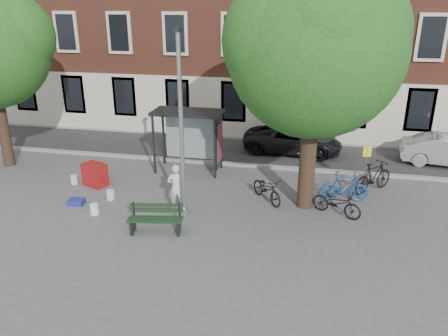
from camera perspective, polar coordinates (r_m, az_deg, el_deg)
ground at (r=15.10m, az=-5.20°, el=-6.00°), size 90.00×90.00×0.00m
road at (r=21.36m, az=0.24°, el=2.35°), size 40.00×4.00×0.01m
curb_near at (r=19.50m, az=-0.95°, el=0.67°), size 40.00×0.25×0.12m
curb_far at (r=23.21m, az=1.24°, el=4.02°), size 40.00×0.25×0.12m
lamppost at (r=14.06m, az=-5.56°, el=4.17°), size 0.28×0.35×6.11m
tree_right at (r=14.26m, az=11.99°, el=15.68°), size 5.76×5.60×8.20m
bus_shelter at (r=18.25m, az=-3.49°, el=5.33°), size 2.85×1.45×2.62m
painter at (r=15.09m, az=-6.25°, el=-2.53°), size 0.71×0.59×1.67m
bench at (r=13.94m, az=-8.88°, el=-6.73°), size 1.76×0.84×0.87m
bike_a at (r=15.26m, az=14.51°, el=-4.41°), size 1.84×1.31×0.92m
bike_b at (r=16.34m, az=15.42°, el=-2.50°), size 1.80×0.74×1.05m
bike_c at (r=15.87m, az=5.63°, el=-2.75°), size 1.60×1.77×0.93m
bike_d at (r=17.47m, az=18.93°, el=-1.10°), size 1.81×1.81×1.20m
car_dark at (r=21.13m, az=8.97°, el=3.70°), size 4.74×2.38×1.29m
red_stand at (r=17.87m, az=-16.50°, el=-0.84°), size 1.06×0.89×0.90m
blue_crate at (r=16.54m, az=-18.75°, el=-4.21°), size 0.58×0.45×0.20m
bucket_a at (r=15.59m, az=-16.57°, el=-5.19°), size 0.37×0.37×0.36m
bucket_b at (r=16.56m, az=-14.62°, el=-3.40°), size 0.34×0.34×0.36m
bucket_c at (r=18.37m, az=-18.97°, el=-1.43°), size 0.37×0.37×0.36m
notice_sign at (r=17.11m, az=18.10°, el=1.09°), size 0.31×0.12×1.83m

